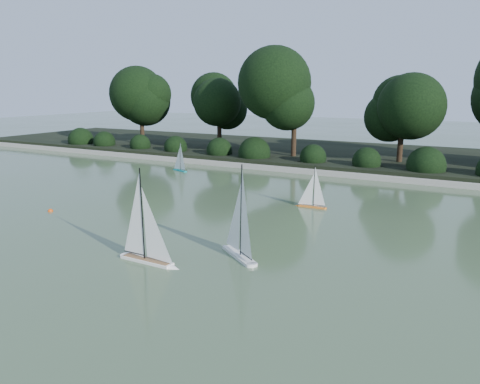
# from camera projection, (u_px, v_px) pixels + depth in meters

# --- Properties ---
(ground) EXTENTS (80.00, 80.00, 0.00)m
(ground) POSITION_uv_depth(u_px,v_px,m) (213.00, 264.00, 8.06)
(ground) COLOR #3D5030
(ground) RESTS_ON ground
(pond_coping) EXTENTS (40.00, 0.35, 0.18)m
(pond_coping) POSITION_uv_depth(u_px,v_px,m) (354.00, 175.00, 15.74)
(pond_coping) COLOR gray
(pond_coping) RESTS_ON ground
(far_bank) EXTENTS (40.00, 8.00, 0.30)m
(far_bank) POSITION_uv_depth(u_px,v_px,m) (381.00, 158.00, 19.15)
(far_bank) COLOR black
(far_bank) RESTS_ON ground
(tree_line) EXTENTS (26.31, 3.93, 4.39)m
(tree_line) POSITION_uv_depth(u_px,v_px,m) (411.00, 97.00, 16.69)
(tree_line) COLOR black
(tree_line) RESTS_ON ground
(shrub_hedge) EXTENTS (29.10, 1.10, 1.10)m
(shrub_hedge) POSITION_uv_depth(u_px,v_px,m) (362.00, 161.00, 16.43)
(shrub_hedge) COLOR black
(shrub_hedge) RESTS_ON ground
(sailboat_white_a) EXTENTS (1.15, 0.92, 1.80)m
(sailboat_white_a) POSITION_uv_depth(u_px,v_px,m) (237.00, 240.00, 8.44)
(sailboat_white_a) COLOR silver
(sailboat_white_a) RESTS_ON ground
(sailboat_white_b) EXTENTS (1.29, 0.24, 1.77)m
(sailboat_white_b) POSITION_uv_depth(u_px,v_px,m) (151.00, 248.00, 8.05)
(sailboat_white_b) COLOR white
(sailboat_white_b) RESTS_ON ground
(sailboat_orange) EXTENTS (0.85, 0.18, 1.16)m
(sailboat_orange) POSITION_uv_depth(u_px,v_px,m) (310.00, 200.00, 11.86)
(sailboat_orange) COLOR orange
(sailboat_orange) RESTS_ON ground
(sailboat_teal) EXTENTS (0.84, 0.40, 1.16)m
(sailboat_teal) POSITION_uv_depth(u_px,v_px,m) (179.00, 166.00, 17.08)
(sailboat_teal) COLOR #0B7F89
(sailboat_teal) RESTS_ON ground
(race_buoy) EXTENTS (0.13, 0.13, 0.13)m
(race_buoy) POSITION_uv_depth(u_px,v_px,m) (50.00, 211.00, 11.50)
(race_buoy) COLOR #DB460B
(race_buoy) RESTS_ON ground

